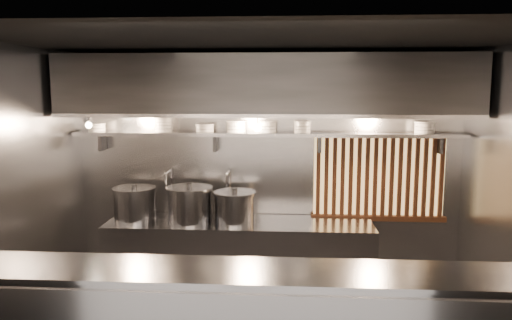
# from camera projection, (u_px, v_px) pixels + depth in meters

# --- Properties ---
(ceiling) EXTENTS (4.50, 4.50, 0.00)m
(ceiling) POSITION_uv_depth(u_px,v_px,m) (260.00, 41.00, 4.23)
(ceiling) COLOR black
(ceiling) RESTS_ON wall_back
(wall_back) EXTENTS (4.50, 0.00, 4.50)m
(wall_back) POSITION_uv_depth(u_px,v_px,m) (267.00, 173.00, 5.91)
(wall_back) COLOR gray
(wall_back) RESTS_ON floor
(wall_left) EXTENTS (0.00, 3.00, 3.00)m
(wall_left) POSITION_uv_depth(u_px,v_px,m) (16.00, 198.00, 4.58)
(wall_left) COLOR gray
(wall_left) RESTS_ON floor
(cooking_bench) EXTENTS (3.00, 0.70, 0.90)m
(cooking_bench) POSITION_uv_depth(u_px,v_px,m) (240.00, 260.00, 5.71)
(cooking_bench) COLOR #A1A1A6
(cooking_bench) RESTS_ON floor
(bowl_shelf) EXTENTS (4.40, 0.34, 0.04)m
(bowl_shelf) POSITION_uv_depth(u_px,v_px,m) (267.00, 134.00, 5.66)
(bowl_shelf) COLOR #A1A1A6
(bowl_shelf) RESTS_ON wall_back
(exhaust_hood) EXTENTS (4.40, 0.81, 0.65)m
(exhaust_hood) POSITION_uv_depth(u_px,v_px,m) (266.00, 86.00, 5.37)
(exhaust_hood) COLOR #2D2D30
(exhaust_hood) RESTS_ON ceiling
(wood_screen) EXTENTS (1.56, 0.09, 1.04)m
(wood_screen) POSITION_uv_depth(u_px,v_px,m) (379.00, 177.00, 5.78)
(wood_screen) COLOR #FFC972
(wood_screen) RESTS_ON wall_back
(faucet_left) EXTENTS (0.04, 0.30, 0.50)m
(faucet_left) POSITION_uv_depth(u_px,v_px,m) (169.00, 182.00, 5.87)
(faucet_left) COLOR silver
(faucet_left) RESTS_ON wall_back
(faucet_right) EXTENTS (0.04, 0.30, 0.50)m
(faucet_right) POSITION_uv_depth(u_px,v_px,m) (228.00, 182.00, 5.82)
(faucet_right) COLOR silver
(faucet_right) RESTS_ON wall_back
(heat_lamp) EXTENTS (0.25, 0.35, 0.20)m
(heat_lamp) POSITION_uv_depth(u_px,v_px,m) (87.00, 120.00, 5.30)
(heat_lamp) COLOR #A1A1A6
(heat_lamp) RESTS_ON exhaust_hood
(pendant_bulb) EXTENTS (0.09, 0.09, 0.19)m
(pendant_bulb) POSITION_uv_depth(u_px,v_px,m) (257.00, 128.00, 5.54)
(pendant_bulb) COLOR #2D2D30
(pendant_bulb) RESTS_ON exhaust_hood
(stock_pot_left) EXTENTS (0.64, 0.64, 0.42)m
(stock_pot_left) POSITION_uv_depth(u_px,v_px,m) (135.00, 204.00, 5.67)
(stock_pot_left) COLOR #A1A1A6
(stock_pot_left) RESTS_ON cooking_bench
(stock_pot_mid) EXTENTS (0.52, 0.52, 0.44)m
(stock_pot_mid) POSITION_uv_depth(u_px,v_px,m) (190.00, 204.00, 5.60)
(stock_pot_mid) COLOR #A1A1A6
(stock_pot_mid) RESTS_ON cooking_bench
(stock_pot_right) EXTENTS (0.62, 0.62, 0.39)m
(stock_pot_right) POSITION_uv_depth(u_px,v_px,m) (235.00, 207.00, 5.58)
(stock_pot_right) COLOR #A1A1A6
(stock_pot_right) RESTS_ON cooking_bench
(bowl_stack_0) EXTENTS (0.21, 0.21, 0.09)m
(bowl_stack_0) POSITION_uv_depth(u_px,v_px,m) (97.00, 127.00, 5.78)
(bowl_stack_0) COLOR white
(bowl_stack_0) RESTS_ON bowl_shelf
(bowl_stack_1) EXTENTS (0.21, 0.21, 0.17)m
(bowl_stack_1) POSITION_uv_depth(u_px,v_px,m) (163.00, 124.00, 5.73)
(bowl_stack_1) COLOR white
(bowl_stack_1) RESTS_ON bowl_shelf
(bowl_stack_2) EXTENTS (0.22, 0.22, 0.09)m
(bowl_stack_2) POSITION_uv_depth(u_px,v_px,m) (205.00, 128.00, 5.70)
(bowl_stack_2) COLOR white
(bowl_stack_2) RESTS_ON bowl_shelf
(bowl_stack_3) EXTENTS (0.23, 0.23, 0.13)m
(bowl_stack_3) POSITION_uv_depth(u_px,v_px,m) (236.00, 126.00, 5.67)
(bowl_stack_3) COLOR white
(bowl_stack_3) RESTS_ON bowl_shelf
(bowl_stack_4) EXTENTS (0.22, 0.22, 0.13)m
(bowl_stack_4) POSITION_uv_depth(u_px,v_px,m) (267.00, 127.00, 5.65)
(bowl_stack_4) COLOR white
(bowl_stack_4) RESTS_ON bowl_shelf
(bowl_stack_5) EXTENTS (0.20, 0.20, 0.13)m
(bowl_stack_5) POSITION_uv_depth(u_px,v_px,m) (302.00, 127.00, 5.63)
(bowl_stack_5) COLOR white
(bowl_stack_5) RESTS_ON bowl_shelf
(bowl_stack_6) EXTENTS (0.23, 0.23, 0.13)m
(bowl_stack_6) POSITION_uv_depth(u_px,v_px,m) (425.00, 127.00, 5.54)
(bowl_stack_6) COLOR white
(bowl_stack_6) RESTS_ON bowl_shelf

